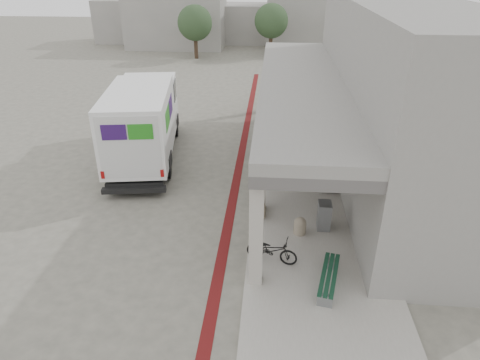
# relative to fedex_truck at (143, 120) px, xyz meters

# --- Properties ---
(ground) EXTENTS (120.00, 120.00, 0.00)m
(ground) POSITION_rel_fedex_truck_xyz_m (3.41, -4.95, -1.86)
(ground) COLOR #615D53
(ground) RESTS_ON ground
(bike_lane_stripe) EXTENTS (0.35, 40.00, 0.01)m
(bike_lane_stripe) POSITION_rel_fedex_truck_xyz_m (4.41, -2.95, -1.85)
(bike_lane_stripe) COLOR #5A1212
(bike_lane_stripe) RESTS_ON ground
(sidewalk) EXTENTS (4.40, 28.00, 0.12)m
(sidewalk) POSITION_rel_fedex_truck_xyz_m (7.41, -4.95, -1.80)
(sidewalk) COLOR #9D978C
(sidewalk) RESTS_ON ground
(transit_building) EXTENTS (7.60, 17.00, 7.00)m
(transit_building) POSITION_rel_fedex_truck_xyz_m (10.24, -0.45, 1.54)
(transit_building) COLOR gray
(transit_building) RESTS_ON ground
(distant_backdrop) EXTENTS (28.00, 10.00, 6.50)m
(distant_backdrop) POSITION_rel_fedex_truck_xyz_m (0.56, 30.93, 0.85)
(distant_backdrop) COLOR gray
(distant_backdrop) RESTS_ON ground
(tree_left) EXTENTS (3.20, 3.20, 4.80)m
(tree_left) POSITION_rel_fedex_truck_xyz_m (-1.59, 23.05, 1.32)
(tree_left) COLOR #38281C
(tree_left) RESTS_ON ground
(tree_mid) EXTENTS (3.20, 3.20, 4.80)m
(tree_mid) POSITION_rel_fedex_truck_xyz_m (5.41, 25.05, 1.32)
(tree_mid) COLOR #38281C
(tree_mid) RESTS_ON ground
(tree_right) EXTENTS (3.20, 3.20, 4.80)m
(tree_right) POSITION_rel_fedex_truck_xyz_m (13.41, 24.05, 1.32)
(tree_right) COLOR #38281C
(tree_right) RESTS_ON ground
(fedex_truck) EXTENTS (3.65, 8.45, 3.49)m
(fedex_truck) POSITION_rel_fedex_truck_xyz_m (0.00, 0.00, 0.00)
(fedex_truck) COLOR black
(fedex_truck) RESTS_ON ground
(bench) EXTENTS (0.83, 1.98, 0.45)m
(bench) POSITION_rel_fedex_truck_xyz_m (7.56, -8.55, -1.41)
(bench) COLOR gray
(bench) RESTS_ON sidewalk
(bollard_near) EXTENTS (0.41, 0.41, 0.62)m
(bollard_near) POSITION_rel_fedex_truck_xyz_m (5.51, -5.01, -1.43)
(bollard_near) COLOR gray
(bollard_near) RESTS_ON sidewalk
(bollard_far) EXTENTS (0.41, 0.41, 0.62)m
(bollard_far) POSITION_rel_fedex_truck_xyz_m (6.88, -5.95, -1.43)
(bollard_far) COLOR gray
(bollard_far) RESTS_ON sidewalk
(utility_cabinet) EXTENTS (0.44, 0.58, 0.96)m
(utility_cabinet) POSITION_rel_fedex_truck_xyz_m (7.71, -5.53, -1.26)
(utility_cabinet) COLOR slate
(utility_cabinet) RESTS_ON sidewalk
(bicycle_black) EXTENTS (1.67, 0.92, 0.83)m
(bicycle_black) POSITION_rel_fedex_truck_xyz_m (5.96, -7.53, -1.32)
(bicycle_black) COLOR black
(bicycle_black) RESTS_ON sidewalk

